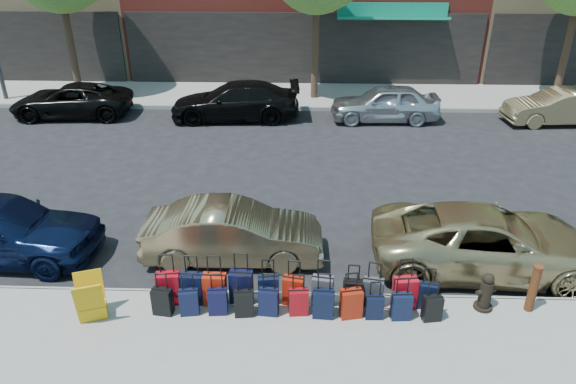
{
  "coord_description": "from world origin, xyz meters",
  "views": [
    {
      "loc": [
        0.11,
        -12.71,
        6.51
      ],
      "look_at": [
        -0.28,
        -1.5,
        0.91
      ],
      "focal_mm": 32.0,
      "sensor_mm": 36.0,
      "label": 1
    }
  ],
  "objects_px": {
    "car_far_3": "(559,107)",
    "car_far_1": "(235,101)",
    "suitcase_front_5": "(293,291)",
    "car_far_2": "(385,103)",
    "bollard": "(534,288)",
    "car_far_0": "(71,100)",
    "display_rack": "(90,299)",
    "car_near_1": "(233,233)",
    "fire_hydrant": "(486,293)",
    "car_near_2": "(487,241)"
  },
  "relations": [
    {
      "from": "fire_hydrant",
      "to": "display_rack",
      "type": "xyz_separation_m",
      "value": [
        -7.31,
        -0.55,
        0.08
      ]
    },
    {
      "from": "fire_hydrant",
      "to": "car_far_1",
      "type": "height_order",
      "value": "car_far_1"
    },
    {
      "from": "car_near_1",
      "to": "car_near_2",
      "type": "height_order",
      "value": "car_near_2"
    },
    {
      "from": "bollard",
      "to": "car_far_1",
      "type": "height_order",
      "value": "car_far_1"
    },
    {
      "from": "car_far_0",
      "to": "car_far_1",
      "type": "distance_m",
      "value": 6.6
    },
    {
      "from": "bollard",
      "to": "car_far_1",
      "type": "relative_size",
      "value": 0.2
    },
    {
      "from": "car_far_2",
      "to": "suitcase_front_5",
      "type": "bearing_deg",
      "value": -17.32
    },
    {
      "from": "suitcase_front_5",
      "to": "car_far_0",
      "type": "xyz_separation_m",
      "value": [
        -9.17,
        11.73,
        0.2
      ]
    },
    {
      "from": "fire_hydrant",
      "to": "car_far_1",
      "type": "bearing_deg",
      "value": 98.46
    },
    {
      "from": "suitcase_front_5",
      "to": "car_far_2",
      "type": "height_order",
      "value": "car_far_2"
    },
    {
      "from": "bollard",
      "to": "car_far_0",
      "type": "bearing_deg",
      "value": 139.22
    },
    {
      "from": "car_far_3",
      "to": "display_rack",
      "type": "bearing_deg",
      "value": -53.03
    },
    {
      "from": "car_far_2",
      "to": "car_far_1",
      "type": "bearing_deg",
      "value": -91.65
    },
    {
      "from": "car_far_3",
      "to": "car_far_2",
      "type": "bearing_deg",
      "value": -95.76
    },
    {
      "from": "car_far_2",
      "to": "display_rack",
      "type": "bearing_deg",
      "value": -31.34
    },
    {
      "from": "car_near_2",
      "to": "car_far_1",
      "type": "relative_size",
      "value": 0.98
    },
    {
      "from": "car_near_2",
      "to": "car_far_3",
      "type": "distance_m",
      "value": 11.44
    },
    {
      "from": "suitcase_front_5",
      "to": "car_far_2",
      "type": "relative_size",
      "value": 0.23
    },
    {
      "from": "bollard",
      "to": "car_far_3",
      "type": "bearing_deg",
      "value": 64.72
    },
    {
      "from": "car_near_1",
      "to": "car_far_2",
      "type": "bearing_deg",
      "value": -26.65
    },
    {
      "from": "car_near_1",
      "to": "car_far_0",
      "type": "bearing_deg",
      "value": 36.65
    },
    {
      "from": "display_rack",
      "to": "car_far_2",
      "type": "height_order",
      "value": "car_far_2"
    },
    {
      "from": "car_near_1",
      "to": "car_far_3",
      "type": "bearing_deg",
      "value": -50.66
    },
    {
      "from": "car_near_2",
      "to": "display_rack",
      "type": "bearing_deg",
      "value": 108.19
    },
    {
      "from": "bollard",
      "to": "car_far_0",
      "type": "relative_size",
      "value": 0.21
    },
    {
      "from": "display_rack",
      "to": "car_far_0",
      "type": "relative_size",
      "value": 0.19
    },
    {
      "from": "suitcase_front_5",
      "to": "car_near_1",
      "type": "bearing_deg",
      "value": 139.08
    },
    {
      "from": "car_far_3",
      "to": "car_far_1",
      "type": "bearing_deg",
      "value": -95.23
    },
    {
      "from": "fire_hydrant",
      "to": "car_near_1",
      "type": "bearing_deg",
      "value": 140.89
    },
    {
      "from": "fire_hydrant",
      "to": "car_near_2",
      "type": "height_order",
      "value": "car_near_2"
    },
    {
      "from": "suitcase_front_5",
      "to": "bollard",
      "type": "bearing_deg",
      "value": 10.4
    },
    {
      "from": "bollard",
      "to": "car_near_2",
      "type": "relative_size",
      "value": 0.2
    },
    {
      "from": "car_far_0",
      "to": "car_near_1",
      "type": "bearing_deg",
      "value": 34.56
    },
    {
      "from": "bollard",
      "to": "car_far_0",
      "type": "xyz_separation_m",
      "value": [
        -13.64,
        11.77,
        -0.01
      ]
    },
    {
      "from": "car_far_1",
      "to": "car_far_2",
      "type": "xyz_separation_m",
      "value": [
        5.85,
        -0.01,
        -0.02
      ]
    },
    {
      "from": "display_rack",
      "to": "car_near_1",
      "type": "height_order",
      "value": "car_near_1"
    },
    {
      "from": "display_rack",
      "to": "car_far_0",
      "type": "height_order",
      "value": "car_far_0"
    },
    {
      "from": "fire_hydrant",
      "to": "bollard",
      "type": "relative_size",
      "value": 0.79
    },
    {
      "from": "bollard",
      "to": "car_far_3",
      "type": "height_order",
      "value": "car_far_3"
    },
    {
      "from": "car_far_1",
      "to": "suitcase_front_5",
      "type": "bearing_deg",
      "value": 9.28
    },
    {
      "from": "display_rack",
      "to": "car_near_2",
      "type": "height_order",
      "value": "car_near_2"
    },
    {
      "from": "car_near_2",
      "to": "car_far_1",
      "type": "bearing_deg",
      "value": 36.54
    },
    {
      "from": "car_far_0",
      "to": "car_far_3",
      "type": "xyz_separation_m",
      "value": [
        19.06,
        -0.29,
        0.02
      ]
    },
    {
      "from": "car_far_0",
      "to": "fire_hydrant",
      "type": "bearing_deg",
      "value": 44.0
    },
    {
      "from": "car_far_1",
      "to": "car_far_2",
      "type": "distance_m",
      "value": 5.85
    },
    {
      "from": "car_near_2",
      "to": "car_far_1",
      "type": "distance_m",
      "value": 12.05
    },
    {
      "from": "display_rack",
      "to": "car_far_2",
      "type": "bearing_deg",
      "value": 40.36
    },
    {
      "from": "bollard",
      "to": "car_near_1",
      "type": "height_order",
      "value": "car_near_1"
    },
    {
      "from": "bollard",
      "to": "suitcase_front_5",
      "type": "bearing_deg",
      "value": 179.46
    },
    {
      "from": "fire_hydrant",
      "to": "car_near_2",
      "type": "relative_size",
      "value": 0.16
    }
  ]
}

